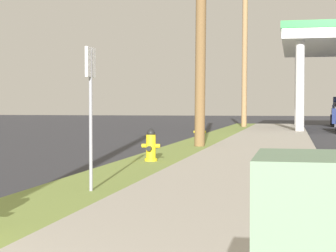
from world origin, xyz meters
TOP-DOWN VIEW (x-y plane):
  - fire_hydrant_second at (0.76, 10.69)m, footprint 0.42×0.38m
  - fire_hydrant_third at (0.74, 18.06)m, footprint 0.42×0.37m
  - utility_pole_background at (1.10, 33.22)m, footprint 0.40×1.40m
  - street_sign_post at (1.00, 5.89)m, footprint 0.05×0.36m

SIDE VIEW (x-z plane):
  - fire_hydrant_second at x=0.76m, z-range 0.07..0.82m
  - fire_hydrant_third at x=0.74m, z-range 0.07..0.82m
  - street_sign_post at x=1.00m, z-range 0.57..2.69m
  - utility_pole_background at x=1.10m, z-range 0.20..9.27m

